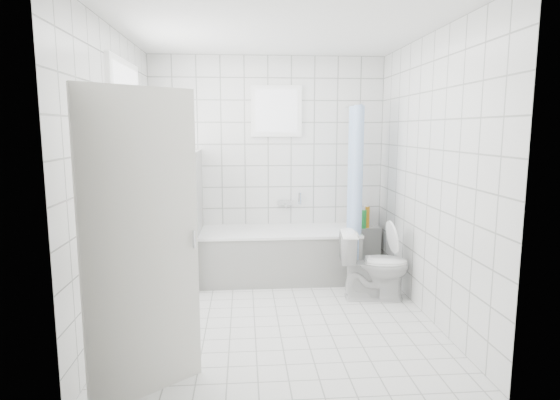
{
  "coord_description": "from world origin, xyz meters",
  "views": [
    {
      "loc": [
        -0.3,
        -4.17,
        1.74
      ],
      "look_at": [
        0.05,
        0.35,
        1.05
      ],
      "focal_mm": 30.0,
      "sensor_mm": 36.0,
      "label": 1
    }
  ],
  "objects": [
    {
      "name": "ground",
      "position": [
        0.0,
        0.0,
        0.0
      ],
      "size": [
        3.0,
        3.0,
        0.0
      ],
      "primitive_type": "plane",
      "color": "white",
      "rests_on": "ground"
    },
    {
      "name": "ceiling",
      "position": [
        0.0,
        0.0,
        2.6
      ],
      "size": [
        3.0,
        3.0,
        0.0
      ],
      "primitive_type": "plane",
      "rotation": [
        3.14,
        0.0,
        0.0
      ],
      "color": "white",
      "rests_on": "ground"
    },
    {
      "name": "wall_back",
      "position": [
        0.0,
        1.5,
        1.3
      ],
      "size": [
        2.8,
        0.02,
        2.6
      ],
      "primitive_type": "cube",
      "color": "white",
      "rests_on": "ground"
    },
    {
      "name": "wall_front",
      "position": [
        0.0,
        -1.5,
        1.3
      ],
      "size": [
        2.8,
        0.02,
        2.6
      ],
      "primitive_type": "cube",
      "color": "white",
      "rests_on": "ground"
    },
    {
      "name": "wall_left",
      "position": [
        -1.4,
        0.0,
        1.3
      ],
      "size": [
        0.02,
        3.0,
        2.6
      ],
      "primitive_type": "cube",
      "color": "white",
      "rests_on": "ground"
    },
    {
      "name": "wall_right",
      "position": [
        1.4,
        0.0,
        1.3
      ],
      "size": [
        0.02,
        3.0,
        2.6
      ],
      "primitive_type": "cube",
      "color": "white",
      "rests_on": "ground"
    },
    {
      "name": "window_left",
      "position": [
        -1.35,
        0.3,
        1.6
      ],
      "size": [
        0.01,
        0.9,
        1.4
      ],
      "primitive_type": "cube",
      "color": "white",
      "rests_on": "wall_left"
    },
    {
      "name": "window_back",
      "position": [
        0.1,
        1.46,
        1.95
      ],
      "size": [
        0.5,
        0.01,
        0.5
      ],
      "primitive_type": "cube",
      "color": "white",
      "rests_on": "wall_back"
    },
    {
      "name": "window_sill",
      "position": [
        -1.31,
        0.3,
        0.86
      ],
      "size": [
        0.18,
        1.02,
        0.08
      ],
      "primitive_type": "cube",
      "color": "white",
      "rests_on": "wall_left"
    },
    {
      "name": "door",
      "position": [
        -0.94,
        -1.23,
        1.0
      ],
      "size": [
        0.64,
        0.54,
        2.0
      ],
      "primitive_type": "cube",
      "rotation": [
        0.0,
        0.0,
        -0.88
      ],
      "color": "silver",
      "rests_on": "ground"
    },
    {
      "name": "bathtub",
      "position": [
        0.1,
        1.12,
        0.29
      ],
      "size": [
        1.82,
        0.77,
        0.58
      ],
      "color": "white",
      "rests_on": "ground"
    },
    {
      "name": "partition_wall",
      "position": [
        -0.87,
        1.07,
        0.75
      ],
      "size": [
        0.15,
        0.85,
        1.5
      ],
      "primitive_type": "cube",
      "color": "white",
      "rests_on": "ground"
    },
    {
      "name": "tiled_ledge",
      "position": [
        1.16,
        1.38,
        0.28
      ],
      "size": [
        0.4,
        0.24,
        0.55
      ],
      "primitive_type": "cube",
      "color": "white",
      "rests_on": "ground"
    },
    {
      "name": "toilet",
      "position": [
        1.03,
        0.39,
        0.36
      ],
      "size": [
        0.74,
        0.48,
        0.71
      ],
      "primitive_type": "imported",
      "rotation": [
        0.0,
        0.0,
        1.45
      ],
      "color": "white",
      "rests_on": "ground"
    },
    {
      "name": "curtain_rod",
      "position": [
        0.95,
        1.1,
        2.0
      ],
      "size": [
        0.02,
        0.8,
        0.02
      ],
      "primitive_type": "cylinder",
      "rotation": [
        1.57,
        0.0,
        0.0
      ],
      "color": "silver",
      "rests_on": "wall_back"
    },
    {
      "name": "shower_curtain",
      "position": [
        0.95,
        0.97,
        1.1
      ],
      "size": [
        0.14,
        0.48,
        1.78
      ],
      "primitive_type": null,
      "color": "#487FD3",
      "rests_on": "curtain_rod"
    },
    {
      "name": "tub_faucet",
      "position": [
        0.2,
        1.46,
        0.85
      ],
      "size": [
        0.18,
        0.06,
        0.06
      ],
      "primitive_type": "cube",
      "color": "silver",
      "rests_on": "wall_back"
    },
    {
      "name": "sill_bottles",
      "position": [
        -1.3,
        0.24,
        1.03
      ],
      "size": [
        0.16,
        0.76,
        0.31
      ],
      "color": "white",
      "rests_on": "window_sill"
    },
    {
      "name": "ledge_bottles",
      "position": [
        1.16,
        1.35,
        0.67
      ],
      "size": [
        0.15,
        0.19,
        0.26
      ],
      "color": "blue",
      "rests_on": "tiled_ledge"
    }
  ]
}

